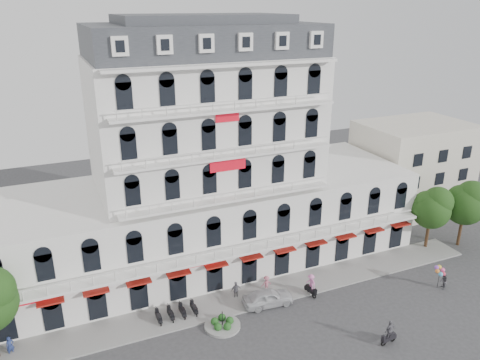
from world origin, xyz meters
name	(u,v)px	position (x,y,z in m)	size (l,w,h in m)	color
sidewalk	(240,299)	(0.00, 9.00, 0.08)	(53.00, 4.00, 0.16)	gray
main_building	(206,174)	(0.00, 18.00, 9.96)	(45.00, 15.00, 25.80)	silver
flank_building_east	(411,167)	(30.00, 20.00, 6.00)	(14.00, 10.00, 12.00)	beige
traffic_island	(222,324)	(-3.00, 6.00, 0.26)	(3.20, 3.20, 1.60)	gray
parked_scooter_row	(177,318)	(-6.35, 8.80, 0.00)	(4.40, 1.80, 1.10)	black
tree_east_inner	(432,207)	(24.05, 9.98, 5.21)	(4.40, 4.37, 7.57)	#382314
tree_east_outer	(466,202)	(28.05, 8.98, 5.55)	(4.65, 4.65, 8.05)	#382314
parked_car	(268,297)	(2.11, 7.31, 0.82)	(1.93, 4.80, 1.64)	silver
rider_northeast	(390,332)	(9.01, -1.50, 1.14)	(1.70, 0.57, 2.28)	black
rider_center	(311,284)	(6.63, 7.08, 1.24)	(0.87, 1.70, 2.33)	black
pedestrian_mid	(236,290)	(-0.23, 9.50, 0.90)	(1.05, 0.44, 1.80)	slate
pedestrian_right	(266,283)	(3.03, 9.50, 0.81)	(1.04, 0.60, 1.62)	#C0657A
pedestrian_far	(10,346)	(-20.00, 9.50, 0.86)	(0.63, 0.41, 1.72)	navy
balloon_vendor	(442,277)	(19.23, 2.92, 1.27)	(1.44, 1.33, 2.45)	#4D4C52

